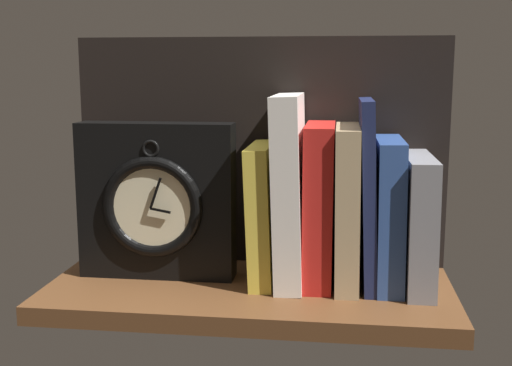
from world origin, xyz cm
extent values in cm
cube|color=brown|center=(0.00, 0.00, -1.25)|extent=(55.51, 24.66, 2.50)
cube|color=black|center=(0.00, 11.73, 17.02)|extent=(55.51, 1.20, 34.05)
cube|color=gold|center=(1.55, 3.00, 9.55)|extent=(3.86, 13.95, 19.21)
cube|color=silver|center=(5.24, 3.00, 12.98)|extent=(4.55, 15.46, 26.07)
cube|color=red|center=(9.34, 3.00, 11.01)|extent=(3.92, 13.80, 22.01)
cube|color=tan|center=(13.17, 3.00, 10.90)|extent=(3.45, 15.16, 21.83)
cube|color=#192147|center=(15.90, 3.00, 12.71)|extent=(2.78, 13.94, 25.46)
cube|color=#2D4C8E|center=(18.81, 3.00, 10.06)|extent=(3.80, 14.28, 20.17)
cube|color=gray|center=(22.70, 3.00, 8.95)|extent=(3.86, 16.26, 17.94)
cube|color=black|center=(-13.52, 2.36, 11.02)|extent=(22.04, 4.58, 22.04)
torus|color=black|center=(-13.52, -0.33, 10.56)|extent=(14.26, 1.75, 14.26)
cylinder|color=beige|center=(-13.52, -0.33, 10.56)|extent=(11.51, 0.60, 11.51)
cube|color=black|center=(-12.13, -0.83, 10.31)|extent=(2.82, 0.30, 0.79)
cube|color=black|center=(-12.77, -0.83, 12.68)|extent=(1.78, 0.30, 4.35)
torus|color=black|center=(-13.52, 0.07, 18.69)|extent=(2.44, 0.44, 2.44)
camera|label=1|loc=(11.99, -84.57, 29.38)|focal=45.33mm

